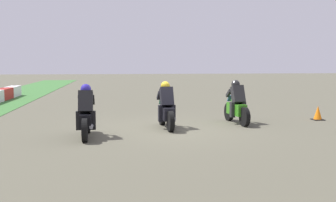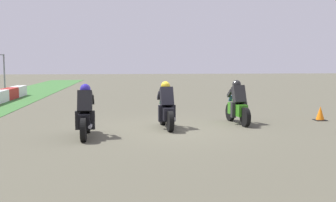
# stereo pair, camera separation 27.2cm
# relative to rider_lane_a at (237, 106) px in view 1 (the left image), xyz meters

# --- Properties ---
(ground_plane) EXTENTS (120.00, 120.00, 0.00)m
(ground_plane) POSITION_rel_rider_lane_a_xyz_m (-0.85, 2.52, -0.62)
(ground_plane) COLOR #525040
(rider_lane_a) EXTENTS (2.04, 0.56, 1.51)m
(rider_lane_a) POSITION_rel_rider_lane_a_xyz_m (0.00, 0.00, 0.00)
(rider_lane_a) COLOR black
(rider_lane_a) RESTS_ON ground_plane
(rider_lane_b) EXTENTS (2.04, 0.55, 1.51)m
(rider_lane_b) POSITION_rel_rider_lane_a_xyz_m (-0.67, 2.55, 0.00)
(rider_lane_b) COLOR black
(rider_lane_b) RESTS_ON ground_plane
(rider_lane_c) EXTENTS (2.04, 0.54, 1.51)m
(rider_lane_c) POSITION_rel_rider_lane_a_xyz_m (-1.95, 4.99, 0.00)
(rider_lane_c) COLOR black
(rider_lane_c) RESTS_ON ground_plane
(traffic_cone) EXTENTS (0.40, 0.40, 0.53)m
(traffic_cone) POSITION_rel_rider_lane_a_xyz_m (0.42, -3.23, -0.38)
(traffic_cone) COLOR black
(traffic_cone) RESTS_ON ground_plane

